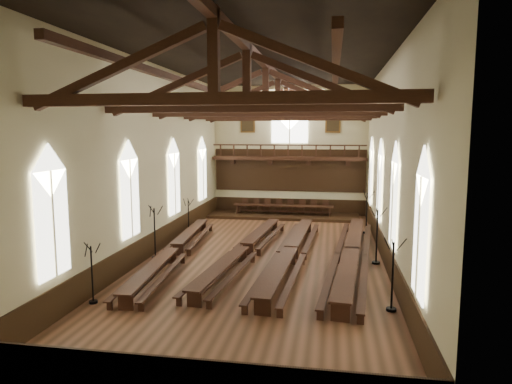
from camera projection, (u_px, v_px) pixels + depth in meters
ground at (265, 258)px, 23.56m from camera, size 26.00×26.00×0.00m
room_walls at (266, 132)px, 22.70m from camera, size 26.00×26.00×26.00m
wainscot_band at (265, 246)px, 23.48m from camera, size 12.00×26.00×1.20m
side_windows at (265, 186)px, 23.06m from camera, size 11.85×19.80×4.50m
end_window at (290, 122)px, 35.21m from camera, size 2.80×0.12×3.80m
minstrels_gallery at (289, 165)px, 35.41m from camera, size 11.80×1.24×3.70m
portraits at (290, 123)px, 35.22m from camera, size 7.75×0.09×1.45m
roof_trusses at (266, 96)px, 22.47m from camera, size 11.70×25.70×2.80m
refectory_row_a at (174, 249)px, 23.20m from camera, size 1.95×14.14×0.71m
refectory_row_b at (245, 248)px, 23.37m from camera, size 2.06×14.27×0.73m
refectory_row_c at (291, 251)px, 22.79m from camera, size 1.95×14.64×0.77m
refectory_row_d at (352, 252)px, 22.45m from camera, size 2.36×15.21×0.82m
dais at (283, 216)px, 34.73m from camera, size 11.40×3.10×0.21m
high_table at (283, 206)px, 34.64m from camera, size 7.62×0.90×0.71m
high_chairs at (284, 205)px, 35.38m from camera, size 6.83×0.54×1.09m
candelabrum_left_near at (93, 285)px, 17.26m from camera, size 0.71×0.68×2.35m
candelabrum_left_mid at (155, 243)px, 23.31m from camera, size 0.82×0.82×2.77m
candelabrum_left_far at (189, 224)px, 28.75m from camera, size 0.69×0.67×2.31m
candelabrum_right_near at (392, 289)px, 16.49m from camera, size 0.81×0.80×2.71m
candelabrum_right_mid at (376, 247)px, 22.38m from camera, size 0.85×0.83×2.85m
candelabrum_right_far at (366, 220)px, 29.10m from camera, size 0.73×0.85×2.77m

